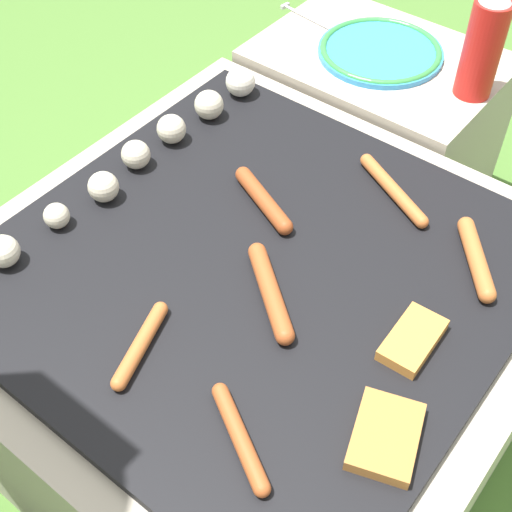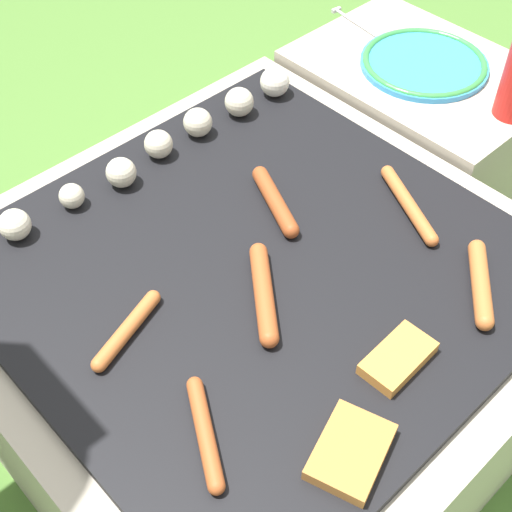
{
  "view_description": "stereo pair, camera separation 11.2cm",
  "coord_description": "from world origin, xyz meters",
  "px_view_note": "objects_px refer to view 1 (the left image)",
  "views": [
    {
      "loc": [
        -0.59,
        -0.47,
        1.25
      ],
      "look_at": [
        0.0,
        0.0,
        0.42
      ],
      "focal_mm": 50.0,
      "sensor_mm": 36.0,
      "label": 1
    },
    {
      "loc": [
        -0.52,
        -0.55,
        1.25
      ],
      "look_at": [
        0.0,
        0.0,
        0.42
      ],
      "focal_mm": 50.0,
      "sensor_mm": 36.0,
      "label": 2
    }
  ],
  "objects_px": {
    "plate_colorful": "(380,51)",
    "condiment_bottle": "(484,44)",
    "sausage_front_center": "(140,345)",
    "fork_utensil": "(312,20)"
  },
  "relations": [
    {
      "from": "fork_utensil",
      "to": "sausage_front_center",
      "type": "bearing_deg",
      "value": -159.7
    },
    {
      "from": "sausage_front_center",
      "to": "plate_colorful",
      "type": "bearing_deg",
      "value": 8.85
    },
    {
      "from": "sausage_front_center",
      "to": "condiment_bottle",
      "type": "height_order",
      "value": "condiment_bottle"
    },
    {
      "from": "sausage_front_center",
      "to": "plate_colorful",
      "type": "relative_size",
      "value": 0.56
    },
    {
      "from": "plate_colorful",
      "to": "sausage_front_center",
      "type": "bearing_deg",
      "value": -171.15
    },
    {
      "from": "sausage_front_center",
      "to": "plate_colorful",
      "type": "xyz_separation_m",
      "value": [
        0.88,
        0.14,
        -0.0
      ]
    },
    {
      "from": "condiment_bottle",
      "to": "sausage_front_center",
      "type": "bearing_deg",
      "value": 174.5
    },
    {
      "from": "sausage_front_center",
      "to": "fork_utensil",
      "type": "xyz_separation_m",
      "value": [
        0.9,
        0.33,
        -0.01
      ]
    },
    {
      "from": "plate_colorful",
      "to": "condiment_bottle",
      "type": "xyz_separation_m",
      "value": [
        -0.01,
        -0.22,
        0.1
      ]
    },
    {
      "from": "plate_colorful",
      "to": "fork_utensil",
      "type": "relative_size",
      "value": 1.29
    }
  ]
}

